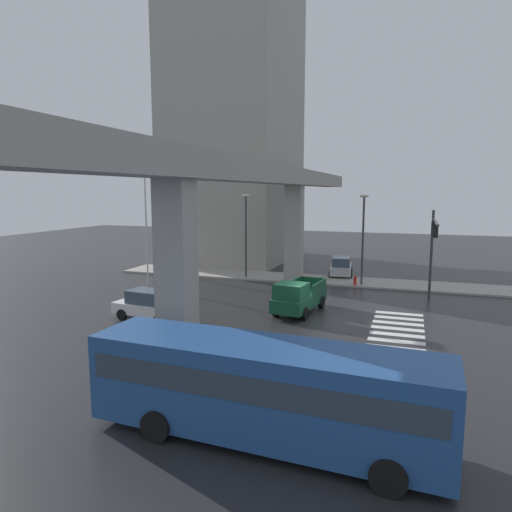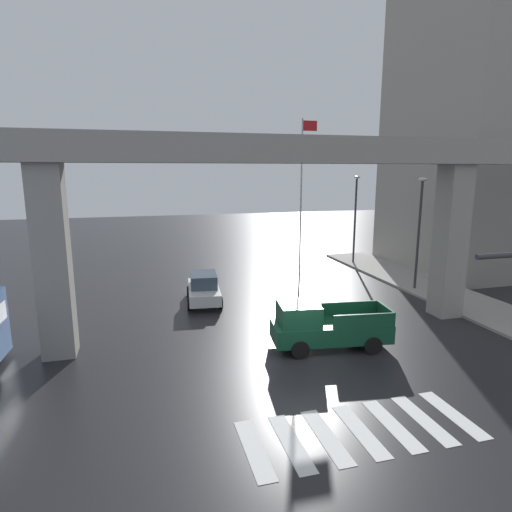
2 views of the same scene
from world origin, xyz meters
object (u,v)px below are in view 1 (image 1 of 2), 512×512
Objects in this scene: fire_hydrant at (355,281)px; street_lamp_near_corner at (363,229)px; sedan_silver at (341,267)px; pickup_truck at (298,297)px; street_lamp_mid_block at (246,226)px; traffic_signal_mast at (433,239)px; flagpole at (146,205)px; street_lamp_far_north at (160,224)px; sedan_white at (149,305)px; city_bus at (264,386)px.

street_lamp_near_corner is at bearing -48.93° from fire_hydrant.
fire_hydrant is (-4.19, -1.71, -0.42)m from sedan_silver.
pickup_truck is 6.24× the size of fire_hydrant.
fire_hydrant is (-0.40, -9.32, -4.13)m from street_lamp_mid_block.
flagpole is (-1.06, 20.94, 2.06)m from traffic_signal_mast.
fire_hydrant is (-0.40, -17.67, -4.13)m from street_lamp_far_north.
street_lamp_far_north is 8.52× the size of fire_hydrant.
sedan_white is (-4.09, 8.02, -0.14)m from pickup_truck.
pickup_truck is 0.49× the size of city_bus.
traffic_signal_mast is (5.06, -7.83, 3.40)m from pickup_truck.
traffic_signal_mast is at bearing -100.91° from street_lamp_far_north.
sedan_white is 0.61× the size of street_lamp_mid_block.
sedan_silver is 0.69× the size of traffic_signal_mast.
flagpole reaches higher than pickup_truck.
city_bus is 0.97× the size of flagpole.
street_lamp_mid_block is 10.20m from fire_hydrant.
sedan_white is 15.83m from street_lamp_far_north.
flagpole is at bearing 92.91° from traffic_signal_mast.
traffic_signal_mast is 7.64× the size of fire_hydrant.
street_lamp_near_corner and street_lamp_mid_block have the same top height.
street_lamp_near_corner is (13.59, -10.91, 3.70)m from sedan_white.
flagpole is (-5.51, 6.21, 1.90)m from street_lamp_mid_block.
street_lamp_near_corner is 1.00× the size of street_lamp_mid_block.
traffic_signal_mast is 0.58× the size of flagpole.
traffic_signal_mast reaches higher than fire_hydrant.
sedan_white is 18.65m from traffic_signal_mast.
fire_hydrant is (9.11, -2.43, -0.56)m from pickup_truck.
street_lamp_far_north is at bearing 90.00° from street_lamp_near_corner.
pickup_truck is 14.75m from flagpole.
sedan_white reaches higher than fire_hydrant.
sedan_white and sedan_silver have the same top height.
pickup_truck is 1.19× the size of sedan_white.
pickup_truck reaches higher than fire_hydrant.
street_lamp_near_corner is at bearing -90.00° from street_lamp_mid_block.
sedan_white is 16.84m from fire_hydrant.
traffic_signal_mast is at bearing -139.18° from sedan_silver.
flagpole is (-9.31, 13.81, 5.60)m from sedan_silver.
flagpole is at bearing -158.78° from street_lamp_far_north.
traffic_signal_mast is 0.90× the size of street_lamp_mid_block.
street_lamp_near_corner is at bearing -150.22° from sedan_silver.
sedan_white is 11.06m from flagpole.
street_lamp_mid_block is (4.45, 14.73, 0.17)m from traffic_signal_mast.
street_lamp_mid_block reaches higher than sedan_silver.
traffic_signal_mast reaches higher than pickup_truck.
sedan_silver is 16.81m from street_lamp_far_north.
city_bus is at bearing 178.95° from street_lamp_near_corner.
street_lamp_near_corner is at bearing 48.05° from traffic_signal_mast.
traffic_signal_mast is 21.06m from flagpole.
pickup_truck is 9.44m from fire_hydrant.
street_lamp_near_corner is at bearing -16.88° from pickup_truck.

